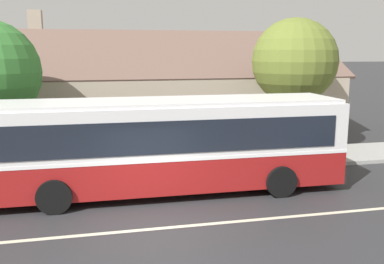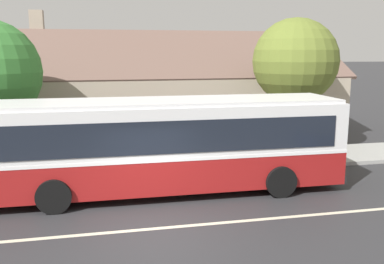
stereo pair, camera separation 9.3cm
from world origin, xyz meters
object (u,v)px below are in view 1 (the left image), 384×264
(bus_stop_sign, at_px, (300,125))
(street_tree_primary, at_px, (294,62))
(bench_down_street, at_px, (83,158))
(transit_bus, at_px, (161,143))

(bus_stop_sign, bearing_deg, street_tree_primary, 72.28)
(bench_down_street, distance_m, bus_stop_sign, 8.54)
(street_tree_primary, height_order, bus_stop_sign, street_tree_primary)
(transit_bus, bearing_deg, bench_down_street, 132.55)
(bench_down_street, relative_size, bus_stop_sign, 0.73)
(bus_stop_sign, bearing_deg, bench_down_street, 175.27)
(transit_bus, relative_size, bus_stop_sign, 4.92)
(transit_bus, distance_m, bench_down_street, 3.93)
(street_tree_primary, bearing_deg, transit_bus, -146.90)
(transit_bus, distance_m, street_tree_primary, 8.23)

